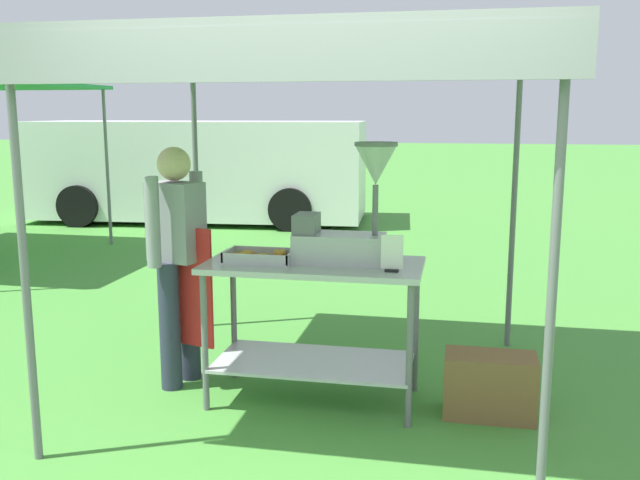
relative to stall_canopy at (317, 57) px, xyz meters
name	(u,v)px	position (x,y,z in m)	size (l,w,h in m)	color
ground_plane	(404,256)	(0.21, 4.64, -2.16)	(70.00, 70.00, 0.00)	#478E38
stall_canopy	(317,57)	(0.00, 0.00, 0.00)	(2.78, 2.60, 2.24)	slate
donut_cart	(314,301)	(0.00, -0.10, -1.50)	(1.35, 0.67, 0.91)	#B7B7BC
donut_tray	(261,257)	(-0.33, -0.14, -1.23)	(0.42, 0.27, 0.07)	#B7B7BC
donut_fryer	(349,218)	(0.21, -0.06, -0.97)	(0.63, 0.28, 0.75)	#B7B7BC
menu_sign	(392,256)	(0.50, -0.25, -1.16)	(0.13, 0.05, 0.22)	black
vendor	(178,254)	(-0.94, 0.00, -1.26)	(0.47, 0.53, 1.61)	#2D3347
supply_crate	(490,386)	(1.10, -0.13, -1.97)	(0.55, 0.29, 0.39)	brown
van_white	(199,169)	(-3.50, 7.06, -1.28)	(5.75, 2.42, 1.69)	white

